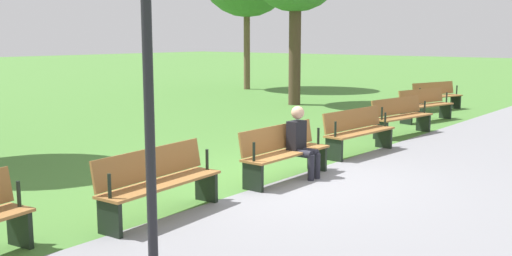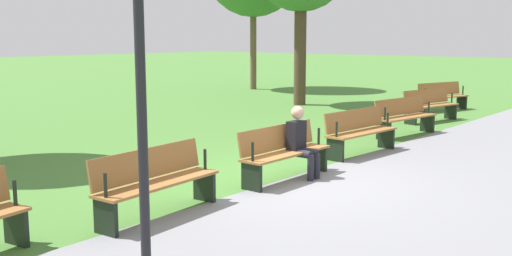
{
  "view_description": "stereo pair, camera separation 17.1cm",
  "coord_description": "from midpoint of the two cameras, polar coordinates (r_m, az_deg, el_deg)",
  "views": [
    {
      "loc": [
        7.59,
        5.45,
        2.34
      ],
      "look_at": [
        0.0,
        -0.66,
        0.8
      ],
      "focal_mm": 40.69,
      "sensor_mm": 36.0,
      "label": 1
    },
    {
      "loc": [
        7.48,
        5.58,
        2.34
      ],
      "look_at": [
        0.0,
        -0.66,
        0.8
      ],
      "focal_mm": 40.69,
      "sensor_mm": 36.0,
      "label": 2
    }
  ],
  "objects": [
    {
      "name": "person_seated",
      "position": [
        9.68,
        4.94,
        -1.2
      ],
      "size": [
        0.32,
        0.52,
        1.2
      ],
      "color": "black",
      "rests_on": "ground"
    },
    {
      "name": "path_paving",
      "position": [
        8.3,
        20.16,
        -7.93
      ],
      "size": [
        35.83,
        5.96,
        0.01
      ],
      "primitive_type": "cube",
      "color": "gray",
      "rests_on": "ground"
    },
    {
      "name": "bench_4",
      "position": [
        9.56,
        3.24,
        -2.26
      ],
      "size": [
        1.92,
        0.47,
        0.89
      ],
      "color": "#996633",
      "rests_on": "ground"
    },
    {
      "name": "bench_5",
      "position": [
        7.72,
        -9.24,
        -5.09
      ],
      "size": [
        1.95,
        0.62,
        0.89
      ],
      "rotation": [
        0.0,
        0.0,
        0.08
      ],
      "color": "#996633",
      "rests_on": "ground"
    },
    {
      "name": "bench_0",
      "position": [
        19.45,
        18.07,
        3.04
      ],
      "size": [
        1.97,
        1.02,
        0.89
      ],
      "rotation": [
        0.0,
        0.0,
        -0.3
      ],
      "color": "#996633",
      "rests_on": "ground"
    },
    {
      "name": "bench_2",
      "position": [
        14.27,
        14.71,
        1.19
      ],
      "size": [
        1.96,
        0.76,
        0.89
      ],
      "rotation": [
        0.0,
        0.0,
        -0.15
      ],
      "color": "#996633",
      "rests_on": "ground"
    },
    {
      "name": "bench_1",
      "position": [
        16.84,
        16.98,
        2.24
      ],
      "size": [
        1.97,
        0.89,
        0.89
      ],
      "rotation": [
        0.0,
        0.0,
        -0.23
      ],
      "color": "#996633",
      "rests_on": "ground"
    },
    {
      "name": "ground_plane",
      "position": [
        9.63,
        3.55,
        -5.1
      ],
      "size": [
        120.0,
        120.0,
        0.0
      ],
      "primitive_type": "plane",
      "color": "#477A33"
    },
    {
      "name": "bench_3",
      "position": [
        11.81,
        10.55,
        -0.24
      ],
      "size": [
        1.95,
        0.62,
        0.89
      ],
      "rotation": [
        0.0,
        0.0,
        -0.08
      ],
      "color": "#996633",
      "rests_on": "ground"
    }
  ]
}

